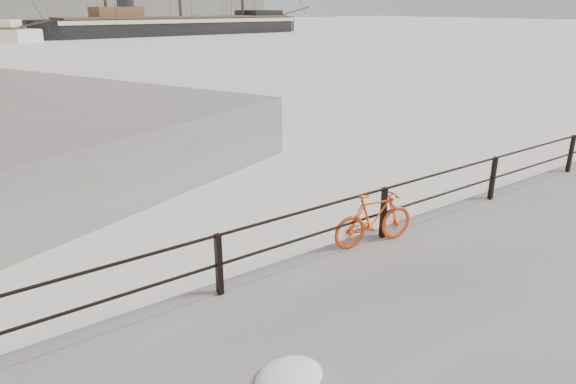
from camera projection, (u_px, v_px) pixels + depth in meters
ground at (482, 211)px, 11.97m from camera, size 400.00×400.00×0.00m
guardrail at (493, 178)px, 11.56m from camera, size 28.00×0.10×1.00m
bicycle at (374, 219)px, 9.36m from camera, size 1.68×0.53×1.00m
barque_black at (182, 35)px, 88.53m from camera, size 57.03×21.17×32.06m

